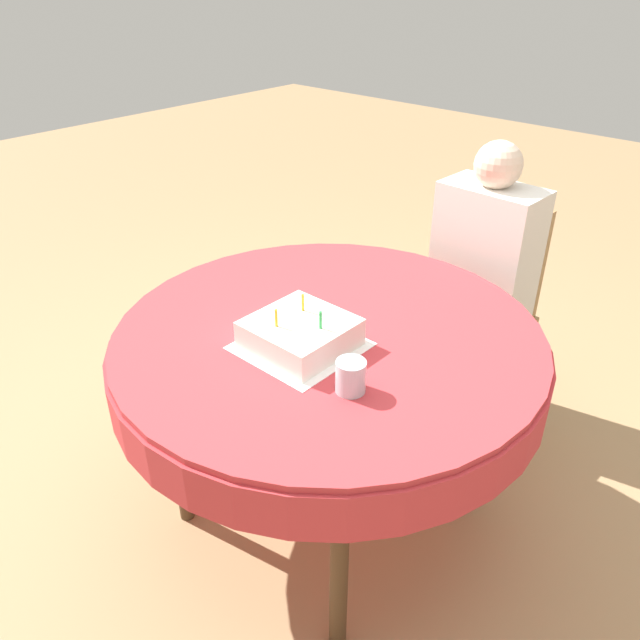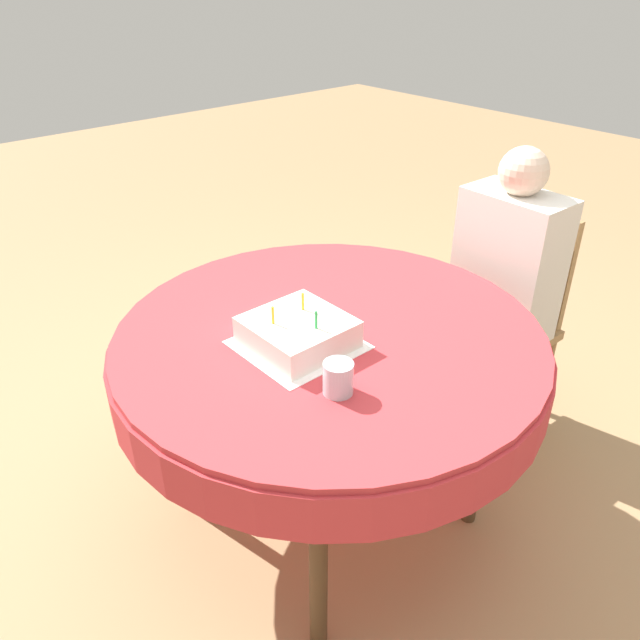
% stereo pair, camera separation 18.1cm
% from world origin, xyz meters
% --- Properties ---
extents(ground_plane, '(12.00, 12.00, 0.00)m').
position_xyz_m(ground_plane, '(0.00, 0.00, 0.00)').
color(ground_plane, '#A37F56').
extents(dining_table, '(1.30, 1.30, 0.76)m').
position_xyz_m(dining_table, '(0.00, 0.00, 0.68)').
color(dining_table, '#BC3338').
rests_on(dining_table, ground_plane).
extents(chair, '(0.38, 0.38, 0.91)m').
position_xyz_m(chair, '(0.05, 0.92, 0.49)').
color(chair, '#A37A4C').
rests_on(chair, ground_plane).
extents(person, '(0.38, 0.31, 1.17)m').
position_xyz_m(person, '(0.05, 0.83, 0.70)').
color(person, beige).
rests_on(person, ground_plane).
extents(napkin, '(0.31, 0.31, 0.00)m').
position_xyz_m(napkin, '(-0.00, -0.12, 0.76)').
color(napkin, white).
rests_on(napkin, dining_table).
extents(birthday_cake, '(0.26, 0.26, 0.13)m').
position_xyz_m(birthday_cake, '(-0.00, -0.12, 0.81)').
color(birthday_cake, white).
rests_on(birthday_cake, dining_table).
extents(drinking_glass, '(0.08, 0.08, 0.09)m').
position_xyz_m(drinking_glass, '(0.24, -0.19, 0.81)').
color(drinking_glass, silver).
rests_on(drinking_glass, dining_table).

